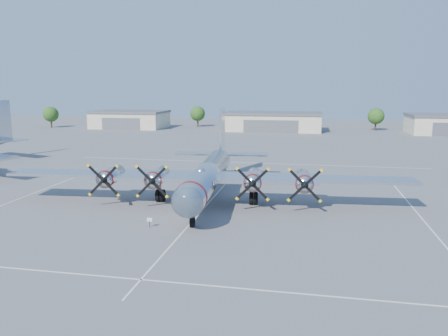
% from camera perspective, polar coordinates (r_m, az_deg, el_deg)
% --- Properties ---
extents(ground, '(260.00, 260.00, 0.00)m').
position_cam_1_polar(ground, '(50.74, -1.54, -4.04)').
color(ground, '#5D5D5F').
rests_on(ground, ground).
extents(parking_lines, '(60.00, 50.08, 0.01)m').
position_cam_1_polar(parking_lines, '(49.09, -1.99, -4.54)').
color(parking_lines, silver).
rests_on(parking_lines, ground).
extents(hangar_west, '(22.60, 14.60, 5.40)m').
position_cam_1_polar(hangar_west, '(141.70, -12.18, 6.25)').
color(hangar_west, beige).
rests_on(hangar_west, ground).
extents(hangar_center, '(28.60, 14.60, 5.40)m').
position_cam_1_polar(hangar_center, '(130.70, 6.38, 6.07)').
color(hangar_center, beige).
rests_on(hangar_center, ground).
extents(hangar_east, '(20.60, 14.60, 5.40)m').
position_cam_1_polar(hangar_east, '(135.46, 27.13, 5.14)').
color(hangar_east, beige).
rests_on(hangar_east, ground).
extents(tree_far_west, '(4.80, 4.80, 6.64)m').
position_cam_1_polar(tree_far_west, '(149.84, -21.69, 6.54)').
color(tree_far_west, '#382619').
rests_on(tree_far_west, ground).
extents(tree_west, '(4.80, 4.80, 6.64)m').
position_cam_1_polar(tree_west, '(142.73, -3.46, 7.10)').
color(tree_west, '#382619').
rests_on(tree_west, ground).
extents(tree_east, '(4.80, 4.80, 6.64)m').
position_cam_1_polar(tree_east, '(137.52, 19.24, 6.40)').
color(tree_east, '#382619').
rests_on(tree_east, ground).
extents(main_bomber_b29, '(47.00, 34.04, 9.89)m').
position_cam_1_polar(main_bomber_b29, '(50.79, -1.96, -4.03)').
color(main_bomber_b29, silver).
rests_on(main_bomber_b29, ground).
extents(info_placard, '(0.48, 0.05, 0.92)m').
position_cam_1_polar(info_placard, '(41.03, -9.70, -6.81)').
color(info_placard, black).
rests_on(info_placard, ground).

